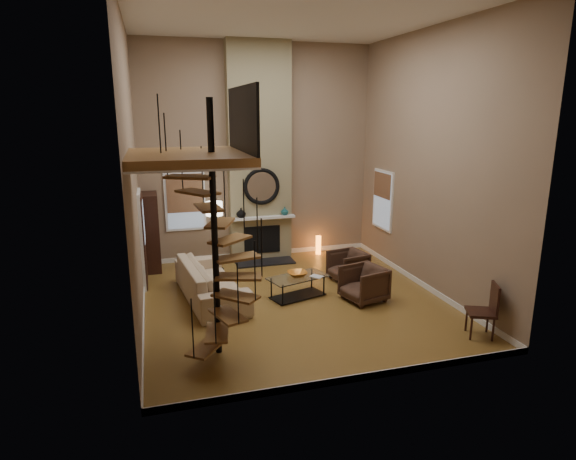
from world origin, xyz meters
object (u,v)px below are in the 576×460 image
object	(u,v)px
sofa	(210,281)
side_chair	(486,308)
hutch	(151,232)
floor_lamp	(214,214)
armchair_far	(367,283)
accent_lamp	(318,245)
coffee_table	(298,284)
armchair_near	(350,266)

from	to	relation	value
sofa	side_chair	bearing A→B (deg)	-131.69
hutch	side_chair	size ratio (longest dim) A/B	1.96
hutch	sofa	world-z (taller)	hutch
sofa	floor_lamp	world-z (taller)	floor_lamp
armchair_far	floor_lamp	world-z (taller)	floor_lamp
hutch	sofa	bearing A→B (deg)	-63.82
sofa	hutch	bearing A→B (deg)	19.22
armchair_far	accent_lamp	distance (m)	3.35
armchair_far	floor_lamp	xyz separation A→B (m)	(-2.75, 2.73, 1.06)
accent_lamp	floor_lamp	bearing A→B (deg)	-167.89
coffee_table	floor_lamp	distance (m)	2.86
armchair_far	coffee_table	size ratio (longest dim) A/B	0.59
coffee_table	side_chair	world-z (taller)	side_chair
sofa	armchair_far	xyz separation A→B (m)	(3.12, -0.93, -0.04)
sofa	armchair_near	size ratio (longest dim) A/B	3.41
accent_lamp	armchair_near	bearing A→B (deg)	-89.64
coffee_table	accent_lamp	xyz separation A→B (m)	(1.45, 2.83, -0.03)
coffee_table	floor_lamp	xyz separation A→B (m)	(-1.42, 2.21, 1.13)
armchair_near	floor_lamp	bearing A→B (deg)	-130.38
armchair_far	coffee_table	bearing A→B (deg)	-125.95
armchair_near	sofa	bearing A→B (deg)	-97.81
hutch	sofa	size ratio (longest dim) A/B	0.73
floor_lamp	side_chair	world-z (taller)	floor_lamp
sofa	armchair_far	world-z (taller)	sofa
armchair_near	armchair_far	distance (m)	1.18
coffee_table	accent_lamp	size ratio (longest dim) A/B	2.68
hutch	armchair_near	xyz separation A→B (m)	(4.39, -2.06, -0.60)
hutch	side_chair	xyz separation A→B (m)	(5.51, -5.34, -0.42)
side_chair	sofa	bearing A→B (deg)	145.27
armchair_near	floor_lamp	size ratio (longest dim) A/B	0.45
hutch	armchair_near	bearing A→B (deg)	-25.15
accent_lamp	side_chair	distance (m)	5.58
armchair_near	side_chair	world-z (taller)	side_chair
armchair_near	coffee_table	distance (m)	1.61
coffee_table	armchair_far	bearing A→B (deg)	-21.36
sofa	coffee_table	bearing A→B (deg)	-110.00
sofa	side_chair	world-z (taller)	side_chair
armchair_far	accent_lamp	bearing A→B (deg)	163.26
hutch	armchair_far	world-z (taller)	hutch
side_chair	coffee_table	bearing A→B (deg)	134.69
floor_lamp	hutch	bearing A→B (deg)	161.46
side_chair	accent_lamp	bearing A→B (deg)	101.81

